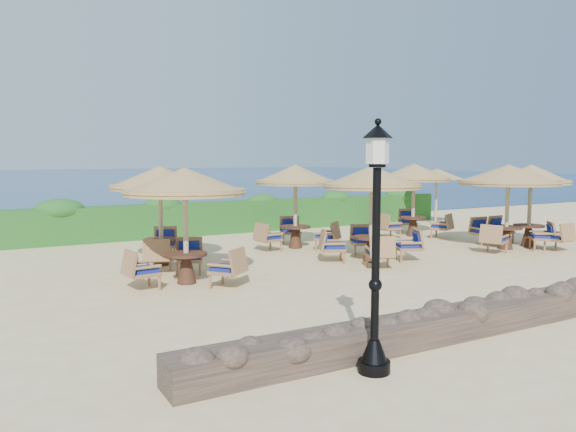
{
  "coord_description": "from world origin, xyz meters",
  "views": [
    {
      "loc": [
        -9.36,
        -12.62,
        2.89
      ],
      "look_at": [
        -2.03,
        0.58,
        1.3
      ],
      "focal_mm": 35.0,
      "sensor_mm": 36.0,
      "label": 1
    }
  ],
  "objects_px": {
    "cafe_set_3": "(160,192)",
    "lamp_post": "(376,259)",
    "cafe_set_0": "(185,201)",
    "cafe_set_4": "(295,190)",
    "cafe_set_1": "(371,197)",
    "cafe_set_5": "(414,185)",
    "cafe_set_6": "(531,187)",
    "extra_parasol": "(437,174)",
    "cafe_set_2": "(508,187)"
  },
  "relations": [
    {
      "from": "cafe_set_3",
      "to": "lamp_post",
      "type": "bearing_deg",
      "value": -88.0
    },
    {
      "from": "cafe_set_0",
      "to": "cafe_set_4",
      "type": "relative_size",
      "value": 1.03
    },
    {
      "from": "cafe_set_0",
      "to": "cafe_set_1",
      "type": "bearing_deg",
      "value": 1.27
    },
    {
      "from": "lamp_post",
      "to": "cafe_set_4",
      "type": "xyz_separation_m",
      "value": [
        4.25,
        9.54,
        0.29
      ]
    },
    {
      "from": "cafe_set_3",
      "to": "cafe_set_5",
      "type": "distance_m",
      "value": 9.71
    },
    {
      "from": "cafe_set_1",
      "to": "cafe_set_6",
      "type": "bearing_deg",
      "value": -3.54
    },
    {
      "from": "cafe_set_1",
      "to": "cafe_set_4",
      "type": "bearing_deg",
      "value": 102.21
    },
    {
      "from": "cafe_set_0",
      "to": "cafe_set_5",
      "type": "bearing_deg",
      "value": 19.22
    },
    {
      "from": "extra_parasol",
      "to": "cafe_set_6",
      "type": "relative_size",
      "value": 0.85
    },
    {
      "from": "cafe_set_6",
      "to": "cafe_set_2",
      "type": "bearing_deg",
      "value": -179.92
    },
    {
      "from": "cafe_set_0",
      "to": "cafe_set_3",
      "type": "height_order",
      "value": "same"
    },
    {
      "from": "lamp_post",
      "to": "cafe_set_1",
      "type": "height_order",
      "value": "lamp_post"
    },
    {
      "from": "cafe_set_0",
      "to": "lamp_post",
      "type": "bearing_deg",
      "value": -85.98
    },
    {
      "from": "cafe_set_0",
      "to": "cafe_set_4",
      "type": "distance_m",
      "value": 5.67
    },
    {
      "from": "cafe_set_0",
      "to": "cafe_set_4",
      "type": "xyz_separation_m",
      "value": [
        4.7,
        3.17,
        -0.06
      ]
    },
    {
      "from": "cafe_set_4",
      "to": "extra_parasol",
      "type": "bearing_deg",
      "value": 16.38
    },
    {
      "from": "cafe_set_3",
      "to": "cafe_set_4",
      "type": "bearing_deg",
      "value": 8.99
    },
    {
      "from": "extra_parasol",
      "to": "cafe_set_4",
      "type": "xyz_separation_m",
      "value": [
        -8.35,
        -2.46,
        -0.32
      ]
    },
    {
      "from": "cafe_set_4",
      "to": "cafe_set_5",
      "type": "relative_size",
      "value": 0.99
    },
    {
      "from": "lamp_post",
      "to": "cafe_set_6",
      "type": "distance_m",
      "value": 12.58
    },
    {
      "from": "cafe_set_6",
      "to": "cafe_set_4",
      "type": "bearing_deg",
      "value": 153.05
    },
    {
      "from": "lamp_post",
      "to": "extra_parasol",
      "type": "bearing_deg",
      "value": 43.6
    },
    {
      "from": "extra_parasol",
      "to": "cafe_set_0",
      "type": "bearing_deg",
      "value": -156.68
    },
    {
      "from": "lamp_post",
      "to": "extra_parasol",
      "type": "distance_m",
      "value": 17.41
    },
    {
      "from": "cafe_set_2",
      "to": "cafe_set_5",
      "type": "xyz_separation_m",
      "value": [
        -0.57,
        3.68,
        -0.1
      ]
    },
    {
      "from": "extra_parasol",
      "to": "cafe_set_1",
      "type": "distance_m",
      "value": 9.47
    },
    {
      "from": "cafe_set_1",
      "to": "cafe_set_2",
      "type": "distance_m",
      "value": 5.04
    },
    {
      "from": "cafe_set_6",
      "to": "extra_parasol",
      "type": "bearing_deg",
      "value": 74.68
    },
    {
      "from": "lamp_post",
      "to": "cafe_set_2",
      "type": "distance_m",
      "value": 11.67
    },
    {
      "from": "cafe_set_4",
      "to": "cafe_set_6",
      "type": "height_order",
      "value": "same"
    },
    {
      "from": "cafe_set_2",
      "to": "cafe_set_4",
      "type": "bearing_deg",
      "value": 148.88
    },
    {
      "from": "cafe_set_4",
      "to": "lamp_post",
      "type": "bearing_deg",
      "value": -113.99
    },
    {
      "from": "extra_parasol",
      "to": "cafe_set_2",
      "type": "height_order",
      "value": "cafe_set_2"
    },
    {
      "from": "cafe_set_5",
      "to": "lamp_post",
      "type": "bearing_deg",
      "value": -133.7
    },
    {
      "from": "cafe_set_6",
      "to": "cafe_set_3",
      "type": "bearing_deg",
      "value": 166.53
    },
    {
      "from": "cafe_set_1",
      "to": "cafe_set_2",
      "type": "height_order",
      "value": "same"
    },
    {
      "from": "cafe_set_0",
      "to": "cafe_set_5",
      "type": "xyz_separation_m",
      "value": [
        9.8,
        3.42,
        -0.03
      ]
    },
    {
      "from": "cafe_set_5",
      "to": "cafe_set_6",
      "type": "distance_m",
      "value": 4.02
    },
    {
      "from": "extra_parasol",
      "to": "cafe_set_3",
      "type": "xyz_separation_m",
      "value": [
        -12.91,
        -3.18,
        -0.19
      ]
    },
    {
      "from": "cafe_set_1",
      "to": "cafe_set_6",
      "type": "xyz_separation_m",
      "value": [
        6.08,
        -0.38,
        0.13
      ]
    },
    {
      "from": "cafe_set_1",
      "to": "cafe_set_0",
      "type": "bearing_deg",
      "value": -178.73
    },
    {
      "from": "cafe_set_1",
      "to": "cafe_set_5",
      "type": "height_order",
      "value": "same"
    },
    {
      "from": "cafe_set_2",
      "to": "cafe_set_6",
      "type": "xyz_separation_m",
      "value": [
        1.06,
        0.0,
        -0.05
      ]
    },
    {
      "from": "lamp_post",
      "to": "cafe_set_3",
      "type": "bearing_deg",
      "value": 92.0
    },
    {
      "from": "cafe_set_5",
      "to": "cafe_set_6",
      "type": "bearing_deg",
      "value": -66.06
    },
    {
      "from": "cafe_set_1",
      "to": "cafe_set_4",
      "type": "xyz_separation_m",
      "value": [
        -0.66,
        3.05,
        0.05
      ]
    },
    {
      "from": "cafe_set_0",
      "to": "cafe_set_6",
      "type": "xyz_separation_m",
      "value": [
        11.44,
        -0.26,
        0.02
      ]
    },
    {
      "from": "lamp_post",
      "to": "cafe_set_3",
      "type": "relative_size",
      "value": 1.16
    },
    {
      "from": "cafe_set_5",
      "to": "extra_parasol",
      "type": "bearing_deg",
      "value": 34.25
    },
    {
      "from": "extra_parasol",
      "to": "cafe_set_5",
      "type": "relative_size",
      "value": 0.87
    }
  ]
}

